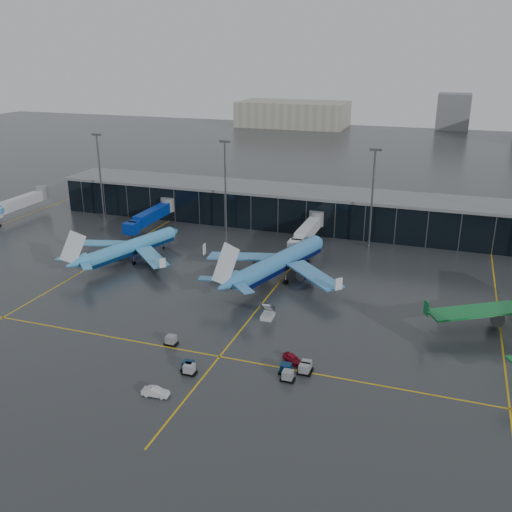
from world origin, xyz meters
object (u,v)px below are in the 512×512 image
(baggage_carts, at_px, (246,365))
(mobile_airstair, at_px, (268,314))
(service_van_white, at_px, (156,392))
(airliner_arkefly, at_px, (131,239))
(airliner_klm_near, at_px, (280,251))
(service_van_red, at_px, (293,358))

(baggage_carts, distance_m, mobile_airstair, 18.94)
(baggage_carts, distance_m, service_van_white, 15.31)
(airliner_arkefly, relative_size, airliner_klm_near, 0.86)
(airliner_klm_near, height_order, service_van_red, airliner_klm_near)
(baggage_carts, relative_size, mobile_airstair, 7.71)
(airliner_klm_near, bearing_deg, airliner_arkefly, -161.55)
(airliner_arkefly, height_order, service_van_red, airliner_arkefly)
(service_van_red, bearing_deg, mobile_airstair, 68.55)
(baggage_carts, bearing_deg, mobile_airstair, 97.59)
(baggage_carts, bearing_deg, airliner_arkefly, 138.80)
(baggage_carts, bearing_deg, airliner_klm_near, 98.99)
(airliner_klm_near, bearing_deg, service_van_red, -52.65)
(airliner_arkefly, height_order, mobile_airstair, airliner_arkefly)
(mobile_airstair, distance_m, service_van_red, 16.74)
(mobile_airstair, bearing_deg, service_van_white, -106.91)
(baggage_carts, relative_size, service_van_white, 6.37)
(baggage_carts, height_order, service_van_red, baggage_carts)
(baggage_carts, height_order, mobile_airstair, mobile_airstair)
(airliner_arkefly, relative_size, mobile_airstair, 10.52)
(airliner_klm_near, relative_size, mobile_airstair, 12.17)
(mobile_airstair, bearing_deg, airliner_klm_near, 97.56)
(airliner_arkefly, xyz_separation_m, service_van_red, (49.82, -33.41, -4.90))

